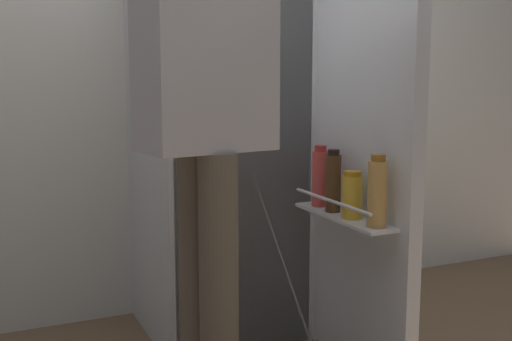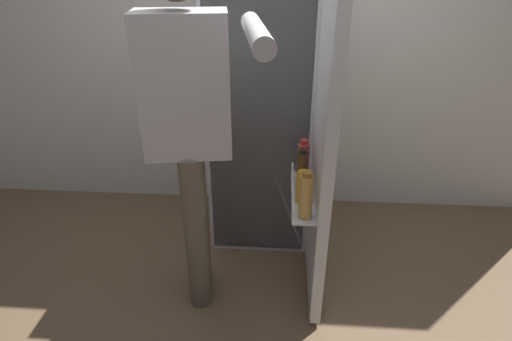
# 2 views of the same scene
# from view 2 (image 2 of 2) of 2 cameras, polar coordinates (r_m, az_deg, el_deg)

# --- Properties ---
(ground_plane) EXTENTS (5.78, 5.78, 0.00)m
(ground_plane) POSITION_cam_2_polar(r_m,az_deg,el_deg) (2.53, -0.10, -14.54)
(ground_plane) COLOR brown
(kitchen_wall) EXTENTS (4.40, 0.10, 2.60)m
(kitchen_wall) POSITION_cam_2_polar(r_m,az_deg,el_deg) (2.84, 1.29, 19.63)
(kitchen_wall) COLOR silver
(kitchen_wall) RESTS_ON ground_plane
(refrigerator) EXTENTS (0.66, 1.25, 1.64)m
(refrigerator) POSITION_cam_2_polar(r_m,az_deg,el_deg) (2.54, 1.29, 7.41)
(refrigerator) COLOR silver
(refrigerator) RESTS_ON ground_plane
(person) EXTENTS (0.62, 0.68, 1.77)m
(person) POSITION_cam_2_polar(r_m,az_deg,el_deg) (1.89, -9.19, 7.63)
(person) COLOR #665B4C
(person) RESTS_ON ground_plane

